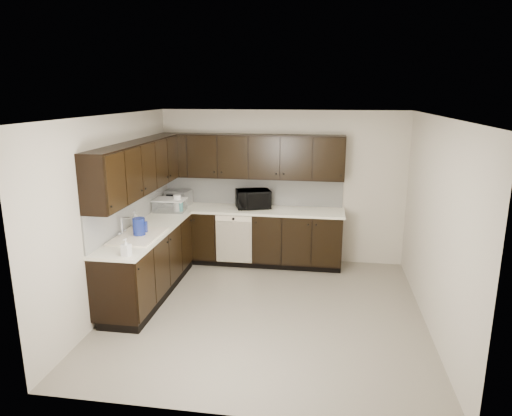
{
  "coord_description": "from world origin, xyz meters",
  "views": [
    {
      "loc": [
        0.71,
        -5.37,
        2.77
      ],
      "look_at": [
        -0.22,
        0.6,
        1.23
      ],
      "focal_mm": 32.0,
      "sensor_mm": 36.0,
      "label": 1
    }
  ],
  "objects": [
    {
      "name": "paper_towel_roll",
      "position": [
        -1.59,
        1.35,
        1.07
      ],
      "size": [
        0.14,
        0.14,
        0.26
      ],
      "primitive_type": "cylinder",
      "rotation": [
        0.0,
        0.0,
        -0.17
      ],
      "color": "silver",
      "rests_on": "countertop"
    },
    {
      "name": "countertop",
      "position": [
        -1.01,
        1.11,
        0.92
      ],
      "size": [
        3.03,
        2.83,
        0.04
      ],
      "color": "white",
      "rests_on": "lower_cabinets"
    },
    {
      "name": "blue_pitcher",
      "position": [
        -1.67,
        0.02,
        1.06
      ],
      "size": [
        0.17,
        0.17,
        0.24
      ],
      "primitive_type": "cylinder",
      "rotation": [
        0.0,
        0.0,
        -0.05
      ],
      "color": "#102595",
      "rests_on": "countertop"
    },
    {
      "name": "wall_left",
      "position": [
        -2.0,
        0.0,
        1.25
      ],
      "size": [
        0.02,
        4.0,
        2.5
      ],
      "primitive_type": "cube",
      "color": "beige",
      "rests_on": "floor"
    },
    {
      "name": "microwave",
      "position": [
        -0.44,
        1.74,
        1.09
      ],
      "size": [
        0.63,
        0.52,
        0.3
      ],
      "primitive_type": "imported",
      "rotation": [
        0.0,
        0.0,
        0.34
      ],
      "color": "black",
      "rests_on": "countertop"
    },
    {
      "name": "upper_cabinets",
      "position": [
        -1.1,
        1.2,
        1.77
      ],
      "size": [
        3.0,
        2.8,
        0.7
      ],
      "color": "black",
      "rests_on": "wall_back"
    },
    {
      "name": "backsplash",
      "position": [
        -1.22,
        1.32,
        1.18
      ],
      "size": [
        3.0,
        2.8,
        0.48
      ],
      "color": "silver",
      "rests_on": "countertop"
    },
    {
      "name": "toaster_oven",
      "position": [
        -1.71,
        1.77,
        1.06
      ],
      "size": [
        0.43,
        0.35,
        0.24
      ],
      "primitive_type": "cube",
      "rotation": [
        0.0,
        0.0,
        -0.18
      ],
      "color": "silver",
      "rests_on": "countertop"
    },
    {
      "name": "soap_bottle_b",
      "position": [
        -1.88,
        0.37,
        1.06
      ],
      "size": [
        0.12,
        0.12,
        0.24
      ],
      "primitive_type": "imported",
      "rotation": [
        0.0,
        0.0,
        -0.4
      ],
      "color": "gray",
      "rests_on": "countertop"
    },
    {
      "name": "sink",
      "position": [
        -1.68,
        -0.01,
        0.88
      ],
      "size": [
        0.54,
        0.82,
        0.42
      ],
      "color": "#F4E4C8",
      "rests_on": "countertop"
    },
    {
      "name": "wall_right",
      "position": [
        2.0,
        0.0,
        1.25
      ],
      "size": [
        0.02,
        4.0,
        2.5
      ],
      "primitive_type": "cube",
      "color": "beige",
      "rests_on": "floor"
    },
    {
      "name": "ceiling",
      "position": [
        0.0,
        0.0,
        2.5
      ],
      "size": [
        4.0,
        4.0,
        0.0
      ],
      "primitive_type": "plane",
      "rotation": [
        3.14,
        0.0,
        0.0
      ],
      "color": "white",
      "rests_on": "wall_back"
    },
    {
      "name": "dishwasher",
      "position": [
        -0.7,
        1.41,
        0.55
      ],
      "size": [
        0.58,
        0.04,
        0.78
      ],
      "color": "#F4E4C8",
      "rests_on": "lower_cabinets"
    },
    {
      "name": "teal_tumbler",
      "position": [
        -1.54,
        1.35,
        1.03
      ],
      "size": [
        0.11,
        0.11,
        0.18
      ],
      "primitive_type": "cylinder",
      "rotation": [
        0.0,
        0.0,
        -0.41
      ],
      "color": "#0D9295",
      "rests_on": "countertop"
    },
    {
      "name": "storage_bin",
      "position": [
        -1.71,
        1.35,
        1.03
      ],
      "size": [
        0.5,
        0.39,
        0.19
      ],
      "primitive_type": "cube",
      "rotation": [
        0.0,
        0.0,
        0.08
      ],
      "color": "silver",
      "rests_on": "countertop"
    },
    {
      "name": "wall_back",
      "position": [
        0.0,
        2.0,
        1.25
      ],
      "size": [
        4.0,
        0.02,
        2.5
      ],
      "primitive_type": "cube",
      "color": "beige",
      "rests_on": "floor"
    },
    {
      "name": "lower_cabinets",
      "position": [
        -1.01,
        1.11,
        0.41
      ],
      "size": [
        3.0,
        2.8,
        0.9
      ],
      "color": "black",
      "rests_on": "floor"
    },
    {
      "name": "wall_front",
      "position": [
        0.0,
        -2.0,
        1.25
      ],
      "size": [
        4.0,
        0.02,
        2.5
      ],
      "primitive_type": "cube",
      "color": "beige",
      "rests_on": "floor"
    },
    {
      "name": "floor",
      "position": [
        0.0,
        0.0,
        0.0
      ],
      "size": [
        4.0,
        4.0,
        0.0
      ],
      "primitive_type": "plane",
      "color": "gray",
      "rests_on": "ground"
    },
    {
      "name": "soap_bottle_a",
      "position": [
        -1.53,
        -0.7,
        1.04
      ],
      "size": [
        0.11,
        0.11,
        0.21
      ],
      "primitive_type": "imported",
      "rotation": [
        0.0,
        0.0,
        -0.16
      ],
      "color": "gray",
      "rests_on": "countertop"
    }
  ]
}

